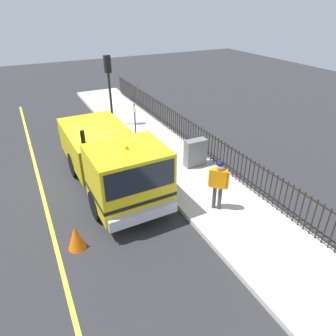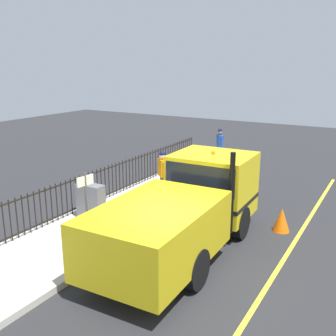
% 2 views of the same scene
% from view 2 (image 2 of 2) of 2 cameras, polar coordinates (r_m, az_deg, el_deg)
% --- Properties ---
extents(ground_plane, '(52.41, 52.41, 0.00)m').
position_cam_2_polar(ground_plane, '(9.81, 0.68, -15.44)').
color(ground_plane, '#2B2B2D').
rests_on(ground_plane, ground).
extents(sidewalk_slab, '(2.97, 23.82, 0.17)m').
position_cam_2_polar(sidewalk_slab, '(11.61, -14.16, -10.39)').
color(sidewalk_slab, beige).
rests_on(sidewalk_slab, ground).
extents(lane_marking, '(0.12, 21.44, 0.01)m').
position_cam_2_polar(lane_marking, '(9.11, 12.84, -18.42)').
color(lane_marking, yellow).
rests_on(lane_marking, ground).
extents(work_truck, '(2.46, 6.45, 2.73)m').
position_cam_2_polar(work_truck, '(10.67, 3.17, -5.17)').
color(work_truck, yellow).
rests_on(work_truck, ground).
extents(worker_standing, '(0.51, 0.50, 1.76)m').
position_cam_2_polar(worker_standing, '(14.24, -0.82, -0.21)').
color(worker_standing, orange).
rests_on(worker_standing, sidewalk_slab).
extents(pedestrian_distant, '(0.49, 0.52, 1.75)m').
position_cam_2_polar(pedestrian_distant, '(19.47, 7.55, 3.74)').
color(pedestrian_distant, '#264C99').
rests_on(pedestrian_distant, sidewalk_slab).
extents(iron_fence, '(0.04, 20.28, 1.22)m').
position_cam_2_polar(iron_fence, '(12.23, -18.74, -5.87)').
color(iron_fence, black).
rests_on(iron_fence, sidewalk_slab).
extents(utility_cabinet, '(0.90, 0.40, 1.13)m').
position_cam_2_polar(utility_cabinet, '(12.70, -11.14, -4.81)').
color(utility_cabinet, slate).
rests_on(utility_cabinet, sidewalk_slab).
extents(traffic_cone, '(0.51, 0.51, 0.73)m').
position_cam_2_polar(traffic_cone, '(12.52, 16.15, -7.21)').
color(traffic_cone, orange).
rests_on(traffic_cone, ground).
extents(street_sign, '(0.09, 0.50, 2.27)m').
position_cam_2_polar(street_sign, '(9.84, -11.73, -5.43)').
color(street_sign, '#4C4C4C').
rests_on(street_sign, sidewalk_slab).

